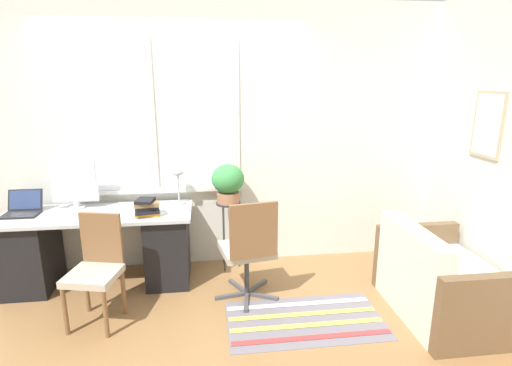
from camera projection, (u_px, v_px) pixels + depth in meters
name	position (u px, v px, depth m)	size (l,w,h in m)	color
ground_plane	(179.00, 295.00, 3.71)	(14.00, 14.00, 0.00)	olive
wall_back_with_window	(175.00, 138.00, 4.05)	(9.00, 0.12, 2.70)	silver
wall_right_with_picture	(471.00, 145.00, 3.71)	(0.08, 9.00, 2.70)	silver
desk	(101.00, 247.00, 3.83)	(1.75, 0.64, 0.73)	#B2B7BC
laptop	(22.00, 209.00, 3.69)	(0.31, 0.27, 0.21)	black
monitor	(74.00, 183.00, 3.81)	(0.43, 0.15, 0.48)	silver
keyboard	(64.00, 218.00, 3.58)	(0.44, 0.12, 0.02)	silver
mouse	(97.00, 216.00, 3.60)	(0.04, 0.06, 0.03)	slate
desk_lamp	(178.00, 180.00, 3.97)	(0.14, 0.14, 0.35)	#ADADB2
book_stack	(146.00, 208.00, 3.63)	(0.24, 0.19, 0.16)	orange
desk_chair_wooden	(96.00, 267.00, 3.22)	(0.46, 0.47, 0.89)	brown
office_chair_swivel	(249.00, 248.00, 3.51)	(0.58, 0.58, 0.96)	#47474C
couch_loveseat	(441.00, 284.00, 3.36)	(0.79, 1.11, 0.78)	silver
plant_stand	(228.00, 211.00, 4.10)	(0.25, 0.25, 0.72)	#333338
potted_plant	(228.00, 182.00, 4.02)	(0.33, 0.33, 0.39)	#9E6B4C
floor_rug_striped	(305.00, 320.00, 3.32)	(1.29, 0.71, 0.01)	slate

